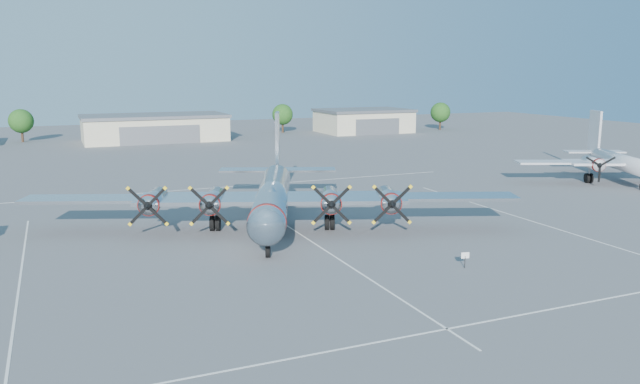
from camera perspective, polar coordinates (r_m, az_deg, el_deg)
name	(u,v)px	position (r m, az deg, el deg)	size (l,w,h in m)	color
ground	(301,235)	(54.34, -1.75, -3.93)	(260.00, 260.00, 0.00)	#58585B
parking_lines	(309,240)	(52.77, -1.05, -4.38)	(60.00, 50.08, 0.01)	silver
hangar_center	(155,128)	(132.75, -14.87, 5.71)	(28.60, 14.60, 5.40)	beige
hangar_east	(364,120)	(147.52, 4.00, 6.54)	(20.60, 14.60, 5.40)	beige
tree_west	(21,121)	(139.38, -25.66, 5.86)	(4.80, 4.80, 6.64)	#382619
tree_east	(283,114)	(145.79, -3.45, 7.09)	(4.80, 4.80, 6.64)	#382619
tree_far_east	(440,112)	(155.90, 10.95, 7.16)	(4.80, 4.80, 6.64)	#382619
main_bomber_b29	(274,225)	(57.84, -4.27, -3.04)	(43.38, 29.67, 9.59)	silver
twin_engine_east	(617,181)	(89.35, 25.55, 0.88)	(27.27, 19.60, 8.64)	silver
info_placard	(465,257)	(46.31, 13.13, -5.81)	(0.61, 0.18, 1.17)	black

